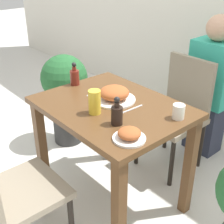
{
  "coord_description": "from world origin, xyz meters",
  "views": [
    {
      "loc": [
        1.28,
        -1.11,
        1.59
      ],
      "look_at": [
        0.0,
        0.0,
        0.7
      ],
      "focal_mm": 50.0,
      "sensor_mm": 36.0,
      "label": 1
    }
  ],
  "objects_px": {
    "chair_far": "(178,109)",
    "potted_plant_left": "(65,90)",
    "sauce_bottle": "(75,76)",
    "drink_cup": "(178,112)",
    "chair_near": "(7,188)",
    "person_figure": "(210,88)",
    "food_plate": "(114,94)",
    "condiment_bottle": "(117,114)",
    "juice_glass": "(95,102)",
    "side_plate": "(129,135)"
  },
  "relations": [
    {
      "from": "chair_far",
      "to": "potted_plant_left",
      "type": "bearing_deg",
      "value": -150.37
    },
    {
      "from": "sauce_bottle",
      "to": "drink_cup",
      "type": "bearing_deg",
      "value": 11.18
    },
    {
      "from": "chair_near",
      "to": "drink_cup",
      "type": "relative_size",
      "value": 10.55
    },
    {
      "from": "person_figure",
      "to": "food_plate",
      "type": "bearing_deg",
      "value": -94.25
    },
    {
      "from": "drink_cup",
      "to": "potted_plant_left",
      "type": "xyz_separation_m",
      "value": [
        -1.23,
        0.03,
        -0.29
      ]
    },
    {
      "from": "condiment_bottle",
      "to": "potted_plant_left",
      "type": "bearing_deg",
      "value": 162.26
    },
    {
      "from": "condiment_bottle",
      "to": "potted_plant_left",
      "type": "height_order",
      "value": "condiment_bottle"
    },
    {
      "from": "chair_far",
      "to": "person_figure",
      "type": "distance_m",
      "value": 0.36
    },
    {
      "from": "chair_near",
      "to": "person_figure",
      "type": "bearing_deg",
      "value": -91.65
    },
    {
      "from": "chair_far",
      "to": "drink_cup",
      "type": "xyz_separation_m",
      "value": [
        0.37,
        -0.52,
        0.3
      ]
    },
    {
      "from": "drink_cup",
      "to": "condiment_bottle",
      "type": "distance_m",
      "value": 0.35
    },
    {
      "from": "chair_near",
      "to": "juice_glass",
      "type": "relative_size",
      "value": 6.26
    },
    {
      "from": "sauce_bottle",
      "to": "person_figure",
      "type": "xyz_separation_m",
      "value": [
        0.44,
        1.02,
        -0.23
      ]
    },
    {
      "from": "drink_cup",
      "to": "potted_plant_left",
      "type": "bearing_deg",
      "value": 178.38
    },
    {
      "from": "potted_plant_left",
      "to": "person_figure",
      "type": "distance_m",
      "value": 1.22
    },
    {
      "from": "chair_near",
      "to": "juice_glass",
      "type": "distance_m",
      "value": 0.65
    },
    {
      "from": "chair_far",
      "to": "juice_glass",
      "type": "distance_m",
      "value": 0.89
    },
    {
      "from": "food_plate",
      "to": "sauce_bottle",
      "type": "xyz_separation_m",
      "value": [
        -0.37,
        -0.04,
        0.02
      ]
    },
    {
      "from": "food_plate",
      "to": "juice_glass",
      "type": "xyz_separation_m",
      "value": [
        0.06,
        -0.2,
        0.03
      ]
    },
    {
      "from": "chair_far",
      "to": "sauce_bottle",
      "type": "relative_size",
      "value": 5.45
    },
    {
      "from": "juice_glass",
      "to": "potted_plant_left",
      "type": "height_order",
      "value": "juice_glass"
    },
    {
      "from": "potted_plant_left",
      "to": "sauce_bottle",
      "type": "bearing_deg",
      "value": -22.97
    },
    {
      "from": "chair_far",
      "to": "side_plate",
      "type": "xyz_separation_m",
      "value": [
        0.36,
        -0.88,
        0.28
      ]
    },
    {
      "from": "side_plate",
      "to": "juice_glass",
      "type": "relative_size",
      "value": 1.19
    },
    {
      "from": "chair_near",
      "to": "condiment_bottle",
      "type": "xyz_separation_m",
      "value": [
        0.21,
        0.57,
        0.32
      ]
    },
    {
      "from": "drink_cup",
      "to": "condiment_bottle",
      "type": "relative_size",
      "value": 0.52
    },
    {
      "from": "food_plate",
      "to": "condiment_bottle",
      "type": "xyz_separation_m",
      "value": [
        0.23,
        -0.18,
        0.02
      ]
    },
    {
      "from": "chair_far",
      "to": "sauce_bottle",
      "type": "distance_m",
      "value": 0.85
    },
    {
      "from": "chair_near",
      "to": "sauce_bottle",
      "type": "bearing_deg",
      "value": -61.3
    },
    {
      "from": "food_plate",
      "to": "sauce_bottle",
      "type": "distance_m",
      "value": 0.37
    },
    {
      "from": "chair_near",
      "to": "sauce_bottle",
      "type": "xyz_separation_m",
      "value": [
        -0.39,
        0.72,
        0.32
      ]
    },
    {
      "from": "person_figure",
      "to": "condiment_bottle",
      "type": "bearing_deg",
      "value": -82.16
    },
    {
      "from": "chair_far",
      "to": "condiment_bottle",
      "type": "height_order",
      "value": "condiment_bottle"
    },
    {
      "from": "sauce_bottle",
      "to": "condiment_bottle",
      "type": "relative_size",
      "value": 1.0
    },
    {
      "from": "chair_near",
      "to": "sauce_bottle",
      "type": "height_order",
      "value": "sauce_bottle"
    },
    {
      "from": "side_plate",
      "to": "person_figure",
      "type": "height_order",
      "value": "person_figure"
    },
    {
      "from": "juice_glass",
      "to": "condiment_bottle",
      "type": "bearing_deg",
      "value": 3.53
    },
    {
      "from": "food_plate",
      "to": "potted_plant_left",
      "type": "xyz_separation_m",
      "value": [
        -0.82,
        0.15,
        -0.29
      ]
    },
    {
      "from": "sauce_bottle",
      "to": "food_plate",
      "type": "bearing_deg",
      "value": 5.8
    },
    {
      "from": "drink_cup",
      "to": "potted_plant_left",
      "type": "height_order",
      "value": "drink_cup"
    },
    {
      "from": "sauce_bottle",
      "to": "person_figure",
      "type": "distance_m",
      "value": 1.13
    },
    {
      "from": "side_plate",
      "to": "potted_plant_left",
      "type": "bearing_deg",
      "value": 161.96
    },
    {
      "from": "chair_near",
      "to": "food_plate",
      "type": "bearing_deg",
      "value": -88.27
    },
    {
      "from": "food_plate",
      "to": "person_figure",
      "type": "height_order",
      "value": "person_figure"
    },
    {
      "from": "drink_cup",
      "to": "potted_plant_left",
      "type": "distance_m",
      "value": 1.26
    },
    {
      "from": "chair_far",
      "to": "side_plate",
      "type": "height_order",
      "value": "chair_far"
    },
    {
      "from": "person_figure",
      "to": "side_plate",
      "type": "bearing_deg",
      "value": -75.47
    },
    {
      "from": "sauce_bottle",
      "to": "person_figure",
      "type": "relative_size",
      "value": 0.14
    },
    {
      "from": "juice_glass",
      "to": "sauce_bottle",
      "type": "bearing_deg",
      "value": 159.67
    },
    {
      "from": "food_plate",
      "to": "potted_plant_left",
      "type": "bearing_deg",
      "value": 169.53
    }
  ]
}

